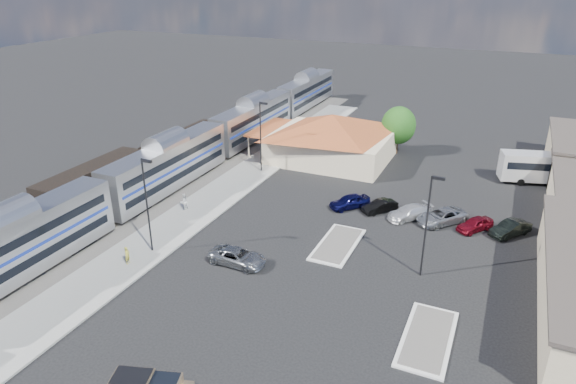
% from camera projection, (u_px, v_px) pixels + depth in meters
% --- Properties ---
extents(ground, '(280.00, 280.00, 0.00)m').
position_uv_depth(ground, '(290.00, 246.00, 47.56)').
color(ground, black).
rests_on(ground, ground).
extents(railbed, '(16.00, 100.00, 0.12)m').
position_uv_depth(railbed, '(158.00, 181.00, 62.06)').
color(railbed, '#4C4944').
rests_on(railbed, ground).
extents(platform, '(5.50, 92.00, 0.18)m').
position_uv_depth(platform, '(213.00, 199.00, 57.02)').
color(platform, gray).
rests_on(platform, ground).
extents(passenger_train, '(3.00, 104.00, 5.55)m').
position_uv_depth(passenger_train, '(168.00, 167.00, 58.52)').
color(passenger_train, silver).
rests_on(passenger_train, ground).
extents(freight_cars, '(2.80, 46.00, 4.00)m').
position_uv_depth(freight_cars, '(92.00, 184.00, 56.24)').
color(freight_cars, black).
rests_on(freight_cars, ground).
extents(station_depot, '(18.35, 12.24, 6.20)m').
position_uv_depth(station_depot, '(331.00, 137.00, 68.11)').
color(station_depot, beige).
rests_on(station_depot, ground).
extents(traffic_island_south, '(3.30, 7.50, 0.21)m').
position_uv_depth(traffic_island_south, '(338.00, 244.00, 47.70)').
color(traffic_island_south, silver).
rests_on(traffic_island_south, ground).
extents(traffic_island_north, '(3.30, 7.50, 0.21)m').
position_uv_depth(traffic_island_north, '(427.00, 338.00, 35.60)').
color(traffic_island_north, silver).
rests_on(traffic_island_north, ground).
extents(lamp_plat_s, '(1.08, 0.25, 9.00)m').
position_uv_depth(lamp_plat_s, '(147.00, 198.00, 44.47)').
color(lamp_plat_s, black).
rests_on(lamp_plat_s, ground).
extents(lamp_plat_n, '(1.08, 0.25, 9.00)m').
position_uv_depth(lamp_plat_n, '(261.00, 131.00, 62.90)').
color(lamp_plat_n, black).
rests_on(lamp_plat_n, ground).
extents(lamp_lot, '(1.08, 0.25, 9.00)m').
position_uv_depth(lamp_lot, '(428.00, 218.00, 40.92)').
color(lamp_lot, black).
rests_on(lamp_lot, ground).
extents(tree_depot, '(4.71, 4.71, 6.63)m').
position_uv_depth(tree_depot, '(398.00, 125.00, 69.97)').
color(tree_depot, '#382314').
rests_on(tree_depot, ground).
extents(suv, '(5.22, 2.53, 1.43)m').
position_uv_depth(suv, '(238.00, 257.00, 44.42)').
color(suv, gray).
rests_on(suv, ground).
extents(coach_bus, '(11.78, 5.43, 3.70)m').
position_uv_depth(coach_bus, '(551.00, 167.00, 60.61)').
color(coach_bus, silver).
rests_on(coach_bus, ground).
extents(person_a, '(0.43, 0.62, 1.60)m').
position_uv_depth(person_a, '(127.00, 255.00, 44.16)').
color(person_a, gold).
rests_on(person_a, platform).
extents(person_b, '(0.96, 1.05, 1.76)m').
position_uv_depth(person_b, '(184.00, 201.00, 54.18)').
color(person_b, white).
rests_on(person_b, platform).
extents(parked_car_a, '(4.34, 4.48, 1.52)m').
position_uv_depth(parked_car_a, '(350.00, 201.00, 54.93)').
color(parked_car_a, '#0C0C3D').
rests_on(parked_car_a, ground).
extents(parked_car_b, '(3.56, 3.93, 1.30)m').
position_uv_depth(parked_car_b, '(380.00, 206.00, 54.03)').
color(parked_car_b, black).
rests_on(parked_car_b, ground).
extents(parked_car_c, '(4.70, 4.92, 1.40)m').
position_uv_depth(parked_car_c, '(410.00, 212.00, 52.56)').
color(parked_car_c, white).
rests_on(parked_car_c, ground).
extents(parked_car_d, '(5.45, 5.67, 1.50)m').
position_uv_depth(parked_car_d, '(442.00, 216.00, 51.60)').
color(parked_car_d, gray).
rests_on(parked_car_d, ground).
extents(parked_car_e, '(3.67, 4.13, 1.35)m').
position_uv_depth(parked_car_e, '(475.00, 224.00, 50.19)').
color(parked_car_e, maroon).
rests_on(parked_car_e, ground).
extents(parked_car_f, '(3.93, 4.47, 1.46)m').
position_uv_depth(parked_car_f, '(510.00, 229.00, 49.22)').
color(parked_car_f, black).
rests_on(parked_car_f, ground).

